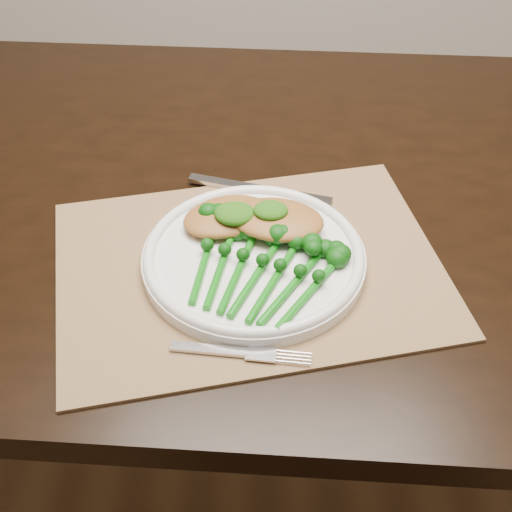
{
  "coord_description": "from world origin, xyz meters",
  "views": [
    {
      "loc": [
        0.07,
        -0.71,
        1.39
      ],
      "look_at": [
        0.05,
        -0.04,
        0.78
      ],
      "focal_mm": 50.0,
      "sensor_mm": 36.0,
      "label": 1
    }
  ],
  "objects_px": {
    "dining_table": "(288,352)",
    "dinner_plate": "(254,257)",
    "broccolini_bundle": "(255,277)",
    "placemat": "(249,267)",
    "chicken_fillet_left": "(227,216)"
  },
  "relations": [
    {
      "from": "chicken_fillet_left",
      "to": "broccolini_bundle",
      "type": "height_order",
      "value": "same"
    },
    {
      "from": "placemat",
      "to": "broccolini_bundle",
      "type": "distance_m",
      "value": 0.05
    },
    {
      "from": "placemat",
      "to": "chicken_fillet_left",
      "type": "bearing_deg",
      "value": 102.97
    },
    {
      "from": "dining_table",
      "to": "dinner_plate",
      "type": "height_order",
      "value": "dinner_plate"
    },
    {
      "from": "dining_table",
      "to": "placemat",
      "type": "height_order",
      "value": "placemat"
    },
    {
      "from": "dining_table",
      "to": "placemat",
      "type": "xyz_separation_m",
      "value": [
        -0.06,
        -0.17,
        0.38
      ]
    },
    {
      "from": "dining_table",
      "to": "dinner_plate",
      "type": "relative_size",
      "value": 5.63
    },
    {
      "from": "dining_table",
      "to": "broccolini_bundle",
      "type": "xyz_separation_m",
      "value": [
        -0.05,
        -0.22,
        0.4
      ]
    },
    {
      "from": "chicken_fillet_left",
      "to": "placemat",
      "type": "bearing_deg",
      "value": -86.89
    },
    {
      "from": "placemat",
      "to": "chicken_fillet_left",
      "type": "distance_m",
      "value": 0.08
    },
    {
      "from": "dinner_plate",
      "to": "dining_table",
      "type": "bearing_deg",
      "value": 71.44
    },
    {
      "from": "placemat",
      "to": "dinner_plate",
      "type": "height_order",
      "value": "dinner_plate"
    },
    {
      "from": "placemat",
      "to": "dining_table",
      "type": "bearing_deg",
      "value": 56.55
    },
    {
      "from": "dinner_plate",
      "to": "broccolini_bundle",
      "type": "relative_size",
      "value": 1.26
    },
    {
      "from": "broccolini_bundle",
      "to": "dining_table",
      "type": "bearing_deg",
      "value": 97.06
    }
  ]
}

